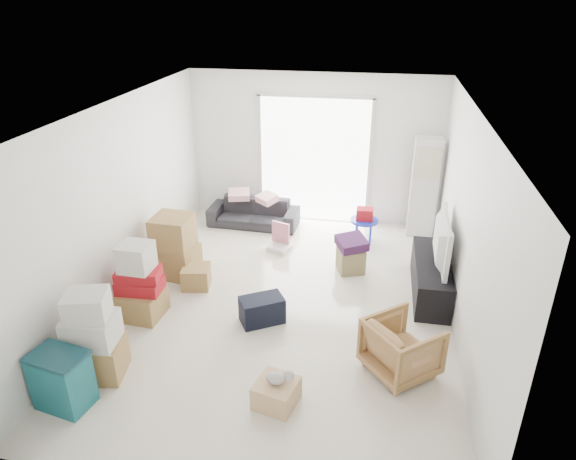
% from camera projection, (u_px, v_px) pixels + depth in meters
% --- Properties ---
extents(room_shell, '(4.98, 6.48, 3.18)m').
position_uv_depth(room_shell, '(283.00, 216.00, 6.54)').
color(room_shell, silver).
rests_on(room_shell, ground).
extents(sliding_door, '(2.10, 0.04, 2.33)m').
position_uv_depth(sliding_door, '(314.00, 156.00, 9.23)').
color(sliding_door, white).
rests_on(sliding_door, room_shell).
extents(ac_tower, '(0.45, 0.30, 1.75)m').
position_uv_depth(ac_tower, '(424.00, 188.00, 8.78)').
color(ac_tower, silver).
rests_on(ac_tower, room_shell).
extents(tv_console, '(0.47, 1.56, 0.52)m').
position_uv_depth(tv_console, '(430.00, 277.00, 7.28)').
color(tv_console, black).
rests_on(tv_console, room_shell).
extents(television, '(0.71, 1.19, 0.15)m').
position_uv_depth(television, '(433.00, 256.00, 7.14)').
color(television, black).
rests_on(television, tv_console).
extents(sofa, '(1.65, 0.54, 0.64)m').
position_uv_depth(sofa, '(253.00, 209.00, 9.37)').
color(sofa, '#25252A').
rests_on(sofa, room_shell).
extents(pillow_left, '(0.40, 0.35, 0.11)m').
position_uv_depth(pillow_left, '(239.00, 188.00, 9.30)').
color(pillow_left, '#F7B4BB').
rests_on(pillow_left, sofa).
extents(pillow_right, '(0.47, 0.46, 0.13)m').
position_uv_depth(pillow_right, '(267.00, 191.00, 9.12)').
color(pillow_right, '#F7B4BB').
rests_on(pillow_right, sofa).
extents(armchair, '(0.96, 0.96, 0.72)m').
position_uv_depth(armchair, '(402.00, 345.00, 5.74)').
color(armchair, tan).
rests_on(armchair, room_shell).
extents(storage_bins, '(0.63, 0.49, 0.65)m').
position_uv_depth(storage_bins, '(62.00, 380.00, 5.29)').
color(storage_bins, '#105A65').
rests_on(storage_bins, room_shell).
extents(box_stack_a, '(0.65, 0.57, 1.07)m').
position_uv_depth(box_stack_a, '(93.00, 339.00, 5.65)').
color(box_stack_a, olive).
rests_on(box_stack_a, room_shell).
extents(box_stack_b, '(0.60, 0.55, 1.06)m').
position_uv_depth(box_stack_b, '(140.00, 285.00, 6.70)').
color(box_stack_b, olive).
rests_on(box_stack_b, room_shell).
extents(box_stack_c, '(0.71, 0.62, 0.96)m').
position_uv_depth(box_stack_c, '(174.00, 247.00, 7.69)').
color(box_stack_c, olive).
rests_on(box_stack_c, room_shell).
extents(loose_box, '(0.45, 0.45, 0.32)m').
position_uv_depth(loose_box, '(196.00, 277.00, 7.49)').
color(loose_box, olive).
rests_on(loose_box, room_shell).
extents(duffel_bag, '(0.64, 0.57, 0.35)m').
position_uv_depth(duffel_bag, '(262.00, 310.00, 6.69)').
color(duffel_bag, black).
rests_on(duffel_bag, room_shell).
extents(ottoman, '(0.48, 0.48, 0.38)m').
position_uv_depth(ottoman, '(351.00, 260.00, 7.89)').
color(ottoman, '#948856').
rests_on(ottoman, room_shell).
extents(blanket, '(0.55, 0.55, 0.14)m').
position_uv_depth(blanket, '(352.00, 245.00, 7.78)').
color(blanket, '#4C2153').
rests_on(blanket, ottoman).
extents(kids_table, '(0.48, 0.48, 0.61)m').
position_uv_depth(kids_table, '(364.00, 218.00, 8.71)').
color(kids_table, '#172ACA').
rests_on(kids_table, room_shell).
extents(toy_walker, '(0.42, 0.40, 0.46)m').
position_uv_depth(toy_walker, '(280.00, 242.00, 8.57)').
color(toy_walker, silver).
rests_on(toy_walker, room_shell).
extents(wood_crate, '(0.50, 0.50, 0.28)m').
position_uv_depth(wood_crate, '(276.00, 393.00, 5.37)').
color(wood_crate, '#DFB280').
rests_on(wood_crate, room_shell).
extents(plush_bunny, '(0.29, 0.16, 0.15)m').
position_uv_depth(plush_bunny, '(279.00, 378.00, 5.29)').
color(plush_bunny, '#B2ADA8').
rests_on(plush_bunny, wood_crate).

